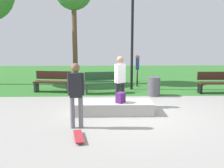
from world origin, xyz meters
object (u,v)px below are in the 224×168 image
skateboard_by_ledge (79,136)px  park_bench_by_oak (103,82)px  skater_performing_trick (76,91)px  park_bench_near_path (217,82)px  trash_bin (154,86)px  cyclist_on_bicycle (137,72)px  concrete_ledge (112,107)px  park_bench_far_right (53,81)px  backpack_on_ledge (121,98)px  skater_watching (120,77)px  lamp_post (132,24)px

skateboard_by_ledge → park_bench_by_oak: bearing=83.9°
skateboard_by_ledge → skater_performing_trick: bearing=99.4°
park_bench_near_path → trash_bin: bearing=-170.3°
park_bench_by_oak → cyclist_on_bicycle: (1.74, 2.21, 0.15)m
concrete_ledge → skateboard_by_ledge: bearing=-112.3°
park_bench_far_right → trash_bin: park_bench_far_right is taller
skater_performing_trick → park_bench_far_right: size_ratio=1.05×
park_bench_far_right → backpack_on_ledge: bearing=-50.5°
concrete_ledge → park_bench_near_path: bearing=32.0°
park_bench_far_right → trash_bin: 4.40m
backpack_on_ledge → trash_bin: size_ratio=0.41×
park_bench_by_oak → park_bench_near_path: size_ratio=1.02×
concrete_ledge → skateboard_by_ledge: size_ratio=3.05×
backpack_on_ledge → park_bench_by_oak: size_ratio=0.19×
skater_performing_trick → cyclist_on_bicycle: (2.40, 6.50, -0.38)m
concrete_ledge → backpack_on_ledge: 0.45m
backpack_on_ledge → skateboard_by_ledge: backpack_on_ledge is taller
park_bench_far_right → park_bench_by_oak: bearing=-7.5°
skater_performing_trick → park_bench_near_path: (5.56, 4.19, -0.53)m
cyclist_on_bicycle → park_bench_by_oak: bearing=-128.2°
skater_watching → cyclist_on_bicycle: size_ratio=0.97×
skater_watching → lamp_post: size_ratio=0.36×
skater_performing_trick → cyclist_on_bicycle: skater_performing_trick is taller
skater_watching → cyclist_on_bicycle: skater_watching is taller
concrete_ledge → park_bench_near_path: 5.41m
skateboard_by_ledge → trash_bin: 5.18m
backpack_on_ledge → lamp_post: bearing=-154.2°
backpack_on_ledge → concrete_ledge: bearing=-84.3°
concrete_ledge → park_bench_far_right: bearing=128.2°
park_bench_near_path → park_bench_far_right: bearing=176.9°
park_bench_far_right → trash_bin: size_ratio=2.12×
cyclist_on_bicycle → skater_watching: bearing=-104.4°
park_bench_far_right → lamp_post: size_ratio=0.33×
backpack_on_ledge → park_bench_by_oak: park_bench_by_oak is taller
skateboard_by_ledge → trash_bin: (2.62, 4.46, 0.33)m
skater_watching → park_bench_far_right: skater_watching is taller
skater_performing_trick → lamp_post: size_ratio=0.35×
cyclist_on_bicycle → concrete_ledge: bearing=-105.4°
backpack_on_ledge → lamp_post: lamp_post is taller
skater_performing_trick → park_bench_far_right: skater_performing_trick is taller
concrete_ledge → backpack_on_ledge: backpack_on_ledge is taller
skater_performing_trick → skater_watching: 2.38m
skater_watching → lamp_post: (0.71, 3.02, 1.92)m
trash_bin → concrete_ledge: bearing=-126.4°
concrete_ledge → skateboard_by_ledge: 2.25m
park_bench_near_path → trash_bin: (-2.82, -0.48, -0.09)m
trash_bin → skater_watching: bearing=-131.3°
skater_watching → backpack_on_ledge: bearing=-91.7°
park_bench_far_right → lamp_post: (3.53, 0.47, 2.47)m
concrete_ledge → lamp_post: lamp_post is taller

